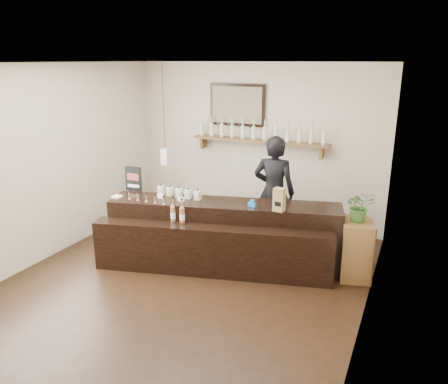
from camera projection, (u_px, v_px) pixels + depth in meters
ground at (189, 279)px, 5.87m from camera, size 5.00×5.00×0.00m
room_shell at (185, 155)px, 5.37m from camera, size 5.00×5.00×5.00m
back_wall_decor at (246, 125)px, 7.48m from camera, size 2.66×0.96×1.69m
counter at (220, 237)px, 6.17m from camera, size 3.30×1.66×1.07m
promo_sign at (133, 179)px, 6.61m from camera, size 0.27×0.04×0.38m
paper_bag at (279, 200)px, 5.73m from camera, size 0.16×0.13×0.31m
tape_dispenser at (252, 204)px, 5.94m from camera, size 0.13×0.08×0.10m
side_cabinet at (356, 249)px, 5.85m from camera, size 0.53×0.63×0.80m
potted_plant at (360, 206)px, 5.67m from camera, size 0.47×0.44×0.41m
shopkeeper at (274, 185)px, 6.66m from camera, size 0.76×0.52×1.99m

